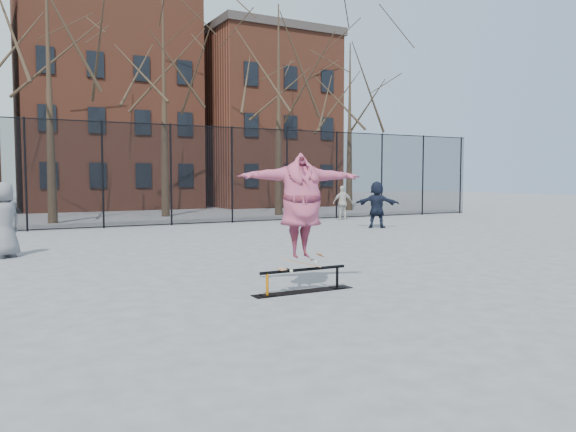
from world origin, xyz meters
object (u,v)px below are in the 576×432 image
skater (301,211)px  bystander_grey (4,220)px  skate_rail (303,283)px  bystander_navy (377,205)px  skateboard (301,266)px  bystander_white (343,203)px

skater → bystander_grey: bearing=134.3°
skate_rail → bystander_navy: 12.21m
skateboard → skater: bearing=0.0°
skater → bystander_navy: bearing=59.3°
bystander_grey → bystander_navy: 12.75m
skater → bystander_white: bearing=66.1°
skater → bystander_navy: size_ratio=1.21×
skater → bystander_grey: size_ratio=1.18×
bystander_grey → bystander_white: size_ratio=1.18×
skate_rail → skateboard: 0.29m
skater → bystander_navy: skater is taller
skater → bystander_white: skater is taller
skate_rail → bystander_navy: bystander_navy is taller
skate_rail → bystander_navy: size_ratio=1.04×
skate_rail → skateboard: size_ratio=2.45×
skateboard → skater: size_ratio=0.35×
skate_rail → bystander_white: bearing=53.5°
skater → bystander_navy: (8.39, 8.88, -0.48)m
bystander_grey → bystander_navy: bystander_grey is taller
skateboard → bystander_white: size_ratio=0.49×
skate_rail → skateboard: skateboard is taller
skater → bystander_grey: skater is taller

